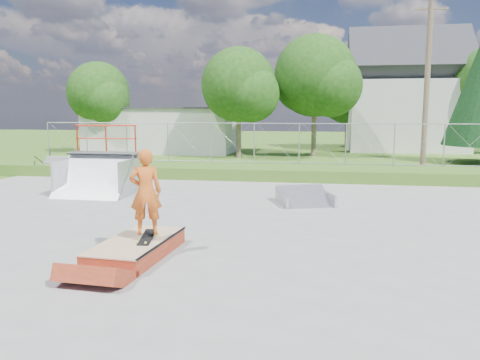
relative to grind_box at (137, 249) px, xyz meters
The scene contains 17 objects.
ground 2.03m from the grind_box, 75.09° to the left, with size 120.00×120.00×0.00m, color #38621C.
concrete_pad 2.03m from the grind_box, 75.09° to the left, with size 20.00×16.00×0.04m, color gray.
grass_berm 11.47m from the grind_box, 87.40° to the left, with size 24.00×3.00×0.50m, color #38621C.
grind_box is the anchor object (origin of this frame).
quarter_pipe 7.34m from the grind_box, 122.59° to the left, with size 2.32×1.97×2.32m, color #A0A2A7, non-canonical shape.
flat_bank_ramp 6.50m from the grind_box, 62.50° to the left, with size 1.49×1.59×0.46m, color #A0A2A7, non-canonical shape.
skateboard 0.30m from the grind_box, ahead, with size 0.22×0.80×0.02m, color black.
skater 1.05m from the grind_box, ahead, with size 0.59×0.39×1.62m, color #CF5A1D.
concrete_stairs 13.31m from the grind_box, 126.82° to the left, with size 1.50×1.60×0.80m, color gray, non-canonical shape.
chain_link_fence 12.53m from the grind_box, 87.61° to the left, with size 20.00×0.06×1.80m, color #96989E, non-canonical shape.
utility_building_flat 25.13m from the grind_box, 107.34° to the left, with size 10.00×6.00×3.00m, color beige.
gable_house 29.76m from the grind_box, 71.19° to the left, with size 8.40×6.08×8.94m.
utility_pole 16.55m from the grind_box, 60.11° to the left, with size 0.24×0.24×8.00m, color brown.
tree_left_near 20.24m from the grind_box, 93.56° to the left, with size 4.76×4.48×6.65m.
tree_center 22.51m from the grind_box, 81.37° to the left, with size 5.44×5.12×7.60m.
tree_left_far 24.82m from the grind_box, 117.29° to the left, with size 4.42×4.16×6.18m.
tree_back_mid 30.56m from the grind_box, 79.11° to the left, with size 4.08×3.84×5.70m.
Camera 1 is at (2.87, -10.14, 2.74)m, focal length 35.00 mm.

